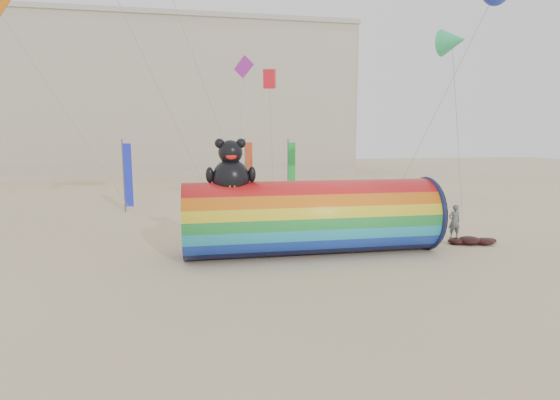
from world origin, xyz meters
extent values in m
plane|color=#CCB58C|center=(0.00, 0.00, 0.00)|extent=(160.00, 160.00, 0.00)
cube|color=#B7AD99|center=(-12.00, 46.00, 10.00)|extent=(60.00, 15.00, 20.00)
cube|color=#28303D|center=(-12.00, 38.44, 10.50)|extent=(59.50, 0.12, 17.00)
cube|color=#B2ADA0|center=(-12.00, 46.00, 20.30)|extent=(60.40, 15.40, 0.60)
cylinder|color=red|center=(1.81, 0.54, 1.70)|extent=(11.65, 3.40, 3.40)
torus|color=#0F1438|center=(7.52, 0.54, 1.70)|extent=(0.23, 3.56, 3.56)
cylinder|color=black|center=(7.66, 0.54, 1.70)|extent=(0.06, 3.36, 3.36)
ellipsoid|color=black|center=(-1.88, 0.54, 3.54)|extent=(1.66, 1.49, 1.75)
ellipsoid|color=orange|center=(-1.88, 0.00, 3.45)|extent=(0.85, 0.37, 0.75)
sphere|color=black|center=(-1.88, 0.54, 4.71)|extent=(1.07, 1.07, 1.07)
sphere|color=black|center=(-2.35, 0.54, 5.10)|extent=(0.43, 0.43, 0.43)
sphere|color=black|center=(-1.41, 0.54, 5.10)|extent=(0.43, 0.43, 0.43)
ellipsoid|color=red|center=(-1.88, 0.10, 4.56)|extent=(0.47, 0.17, 0.30)
ellipsoid|color=black|center=(-2.80, 0.44, 3.74)|extent=(0.35, 0.35, 0.70)
ellipsoid|color=black|center=(-0.96, 0.44, 3.74)|extent=(0.35, 0.35, 0.70)
imported|color=#5A5E62|center=(10.04, 2.02, 0.91)|extent=(0.68, 0.45, 1.82)
ellipsoid|color=#360D09|center=(10.06, 0.66, 0.20)|extent=(1.17, 0.99, 0.41)
ellipsoid|color=#360D09|center=(10.76, 0.46, 0.17)|extent=(0.99, 0.84, 0.34)
ellipsoid|color=#360D09|center=(9.46, 0.81, 0.16)|extent=(0.91, 0.77, 0.32)
ellipsoid|color=#360D09|center=(10.36, 1.06, 0.14)|extent=(0.78, 0.66, 0.27)
ellipsoid|color=#360D09|center=(11.26, 0.76, 0.13)|extent=(0.73, 0.62, 0.25)
cylinder|color=#59595E|center=(-8.49, 13.67, 2.60)|extent=(0.10, 0.10, 5.20)
cube|color=#1B29D1|center=(-8.18, 13.67, 2.65)|extent=(0.56, 0.06, 4.50)
cylinder|color=#59595E|center=(0.52, 17.10, 2.60)|extent=(0.10, 0.10, 5.20)
cube|color=#B93D1A|center=(0.83, 17.10, 2.65)|extent=(0.56, 0.06, 4.50)
cylinder|color=#59595E|center=(3.74, 15.32, 2.60)|extent=(0.10, 0.10, 5.20)
cube|color=green|center=(4.05, 15.32, 2.65)|extent=(0.56, 0.06, 4.50)
cube|color=red|center=(1.30, 9.33, 8.99)|extent=(0.73, 0.73, 1.17)
cube|color=purple|center=(0.27, 14.93, 10.52)|extent=(0.99, 0.06, 1.39)
cone|color=#29C16D|center=(9.41, 2.08, 10.10)|extent=(1.35, 1.35, 1.21)
camera|label=1|loc=(-3.28, -18.65, 5.42)|focal=28.00mm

